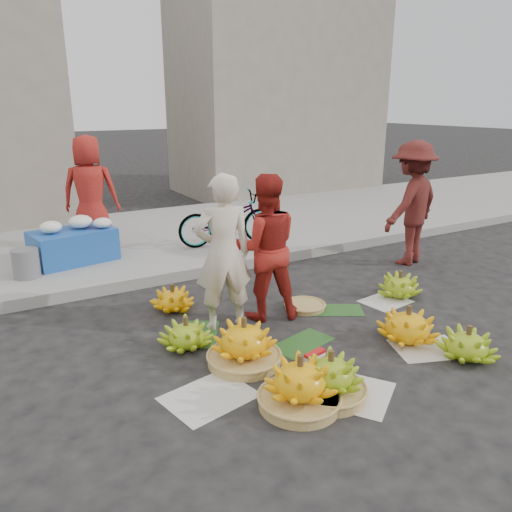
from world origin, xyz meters
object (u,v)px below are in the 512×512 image
banana_bunch_4 (408,325)px  flower_table (74,243)px  vendor_cream (223,254)px  banana_bunch_0 (244,344)px  bicycle (228,219)px

banana_bunch_4 → flower_table: bearing=121.4°
banana_bunch_4 → vendor_cream: (-1.45, 1.19, 0.66)m
banana_bunch_4 → flower_table: 4.70m
banana_bunch_4 → banana_bunch_0: bearing=166.0°
banana_bunch_0 → banana_bunch_4: 1.69m
banana_bunch_0 → banana_bunch_4: (1.64, -0.41, -0.03)m
flower_table → bicycle: bearing=-18.1°
flower_table → bicycle: (2.30, -0.30, 0.16)m
banana_bunch_0 → bicycle: (1.50, 3.30, 0.34)m
banana_bunch_4 → vendor_cream: bearing=140.8°
banana_bunch_0 → flower_table: (-0.80, 3.60, 0.18)m
banana_bunch_4 → bicycle: (-0.14, 3.71, 0.37)m
banana_bunch_4 → vendor_cream: vendor_cream is taller
flower_table → bicycle: size_ratio=0.75×
bicycle → flower_table: bearing=91.2°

